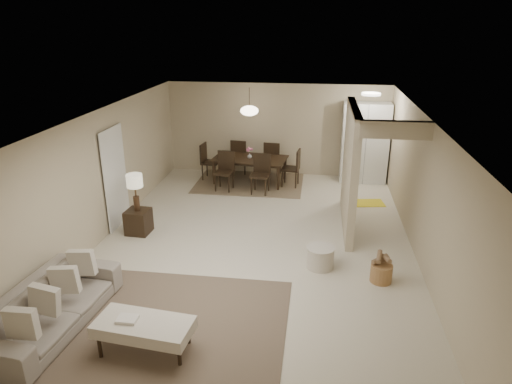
# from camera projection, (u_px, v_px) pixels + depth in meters

# --- Properties ---
(floor) EXTENTS (9.00, 9.00, 0.00)m
(floor) POSITION_uv_depth(u_px,v_px,m) (254.00, 246.00, 8.77)
(floor) COLOR beige
(floor) RESTS_ON ground
(ceiling) EXTENTS (9.00, 9.00, 0.00)m
(ceiling) POSITION_uv_depth(u_px,v_px,m) (254.00, 117.00, 7.88)
(ceiling) COLOR white
(ceiling) RESTS_ON back_wall
(back_wall) EXTENTS (6.00, 0.00, 6.00)m
(back_wall) POSITION_uv_depth(u_px,v_px,m) (277.00, 130.00, 12.49)
(back_wall) COLOR #C5B595
(back_wall) RESTS_ON floor
(left_wall) EXTENTS (0.00, 9.00, 9.00)m
(left_wall) POSITION_uv_depth(u_px,v_px,m) (98.00, 178.00, 8.71)
(left_wall) COLOR #C5B595
(left_wall) RESTS_ON floor
(right_wall) EXTENTS (0.00, 9.00, 9.00)m
(right_wall) POSITION_uv_depth(u_px,v_px,m) (424.00, 193.00, 7.94)
(right_wall) COLOR #C5B595
(right_wall) RESTS_ON floor
(partition) EXTENTS (0.15, 2.50, 2.50)m
(partition) POSITION_uv_depth(u_px,v_px,m) (350.00, 168.00, 9.25)
(partition) COLOR #C5B595
(partition) RESTS_ON floor
(doorway) EXTENTS (0.04, 0.90, 2.04)m
(doorway) POSITION_uv_depth(u_px,v_px,m) (115.00, 179.00, 9.34)
(doorway) COLOR black
(doorway) RESTS_ON floor
(pantry_cabinet) EXTENTS (1.20, 0.55, 2.10)m
(pantry_cabinet) POSITION_uv_depth(u_px,v_px,m) (365.00, 143.00, 11.94)
(pantry_cabinet) COLOR silver
(pantry_cabinet) RESTS_ON floor
(flush_light) EXTENTS (0.44, 0.44, 0.05)m
(flush_light) POSITION_uv_depth(u_px,v_px,m) (371.00, 94.00, 10.57)
(flush_light) COLOR white
(flush_light) RESTS_ON ceiling
(living_rug) EXTENTS (3.20, 3.20, 0.01)m
(living_rug) POSITION_uv_depth(u_px,v_px,m) (168.00, 336.00, 6.25)
(living_rug) COLOR brown
(living_rug) RESTS_ON floor
(sofa) EXTENTS (2.37, 1.10, 0.67)m
(sofa) POSITION_uv_depth(u_px,v_px,m) (52.00, 306.00, 6.35)
(sofa) COLOR gray
(sofa) RESTS_ON floor
(ottoman_bench) EXTENTS (1.31, 0.71, 0.45)m
(ottoman_bench) POSITION_uv_depth(u_px,v_px,m) (144.00, 327.00, 5.87)
(ottoman_bench) COLOR beige
(ottoman_bench) RESTS_ON living_rug
(side_table) EXTENTS (0.48, 0.48, 0.50)m
(side_table) POSITION_uv_depth(u_px,v_px,m) (138.00, 222.00, 9.23)
(side_table) COLOR black
(side_table) RESTS_ON floor
(table_lamp) EXTENTS (0.32, 0.32, 0.76)m
(table_lamp) POSITION_uv_depth(u_px,v_px,m) (135.00, 184.00, 8.94)
(table_lamp) COLOR #422C1C
(table_lamp) RESTS_ON side_table
(round_pouf) EXTENTS (0.49, 0.49, 0.38)m
(round_pouf) POSITION_uv_depth(u_px,v_px,m) (320.00, 257.00, 7.95)
(round_pouf) COLOR beige
(round_pouf) RESTS_ON floor
(wicker_basket) EXTENTS (0.47, 0.47, 0.31)m
(wicker_basket) POSITION_uv_depth(u_px,v_px,m) (381.00, 273.00, 7.53)
(wicker_basket) COLOR olive
(wicker_basket) RESTS_ON floor
(dining_rug) EXTENTS (2.80, 2.10, 0.01)m
(dining_rug) POSITION_uv_depth(u_px,v_px,m) (250.00, 182.00, 12.19)
(dining_rug) COLOR brown
(dining_rug) RESTS_ON floor
(dining_table) EXTENTS (2.02, 1.28, 0.67)m
(dining_table) POSITION_uv_depth(u_px,v_px,m) (250.00, 170.00, 12.07)
(dining_table) COLOR black
(dining_table) RESTS_ON dining_rug
(dining_chairs) EXTENTS (2.66, 2.04, 0.98)m
(dining_chairs) POSITION_uv_depth(u_px,v_px,m) (250.00, 165.00, 12.02)
(dining_chairs) COLOR black
(dining_chairs) RESTS_ON dining_rug
(vase) EXTENTS (0.14, 0.14, 0.13)m
(vase) POSITION_uv_depth(u_px,v_px,m) (250.00, 156.00, 11.93)
(vase) COLOR silver
(vase) RESTS_ON dining_table
(yellow_mat) EXTENTS (0.88, 0.62, 0.01)m
(yellow_mat) POSITION_uv_depth(u_px,v_px,m) (366.00, 203.00, 10.80)
(yellow_mat) COLOR yellow
(yellow_mat) RESTS_ON floor
(pendant_light) EXTENTS (0.46, 0.46, 0.71)m
(pendant_light) POSITION_uv_depth(u_px,v_px,m) (249.00, 111.00, 11.51)
(pendant_light) COLOR #422C1C
(pendant_light) RESTS_ON ceiling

